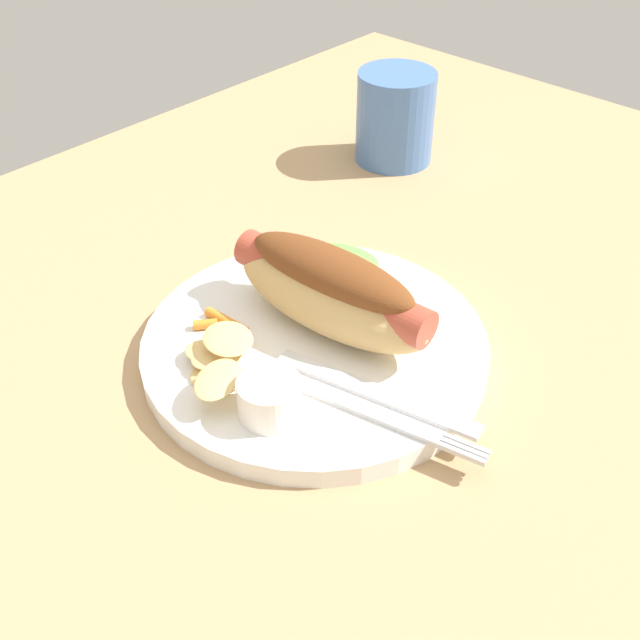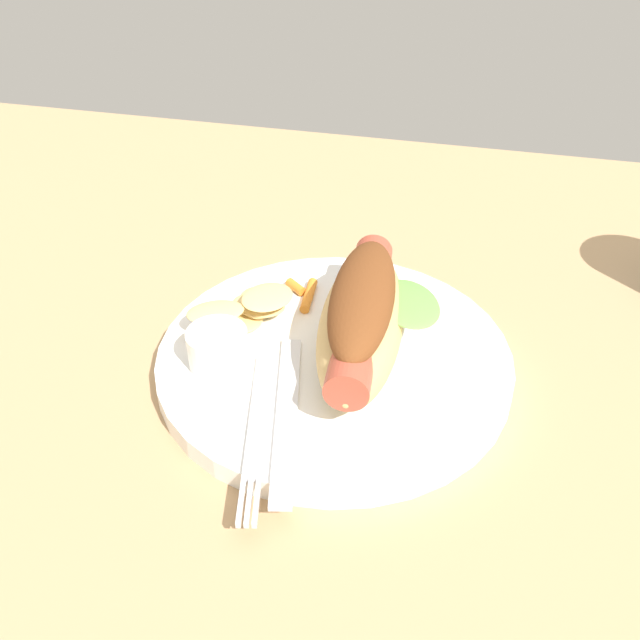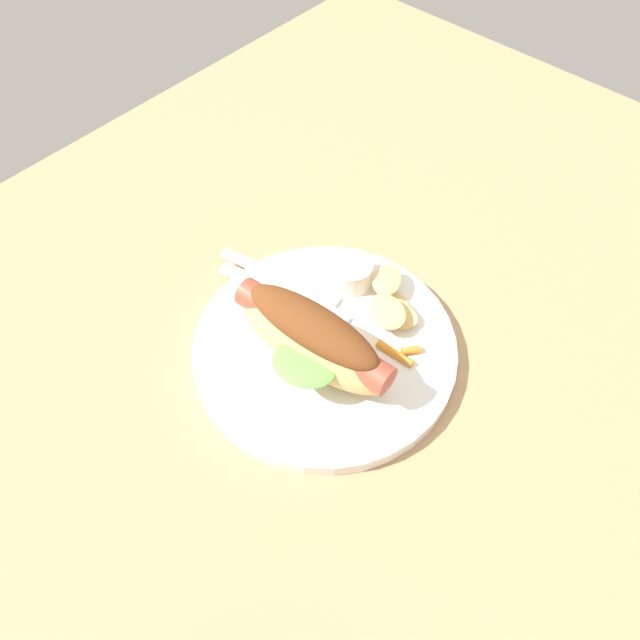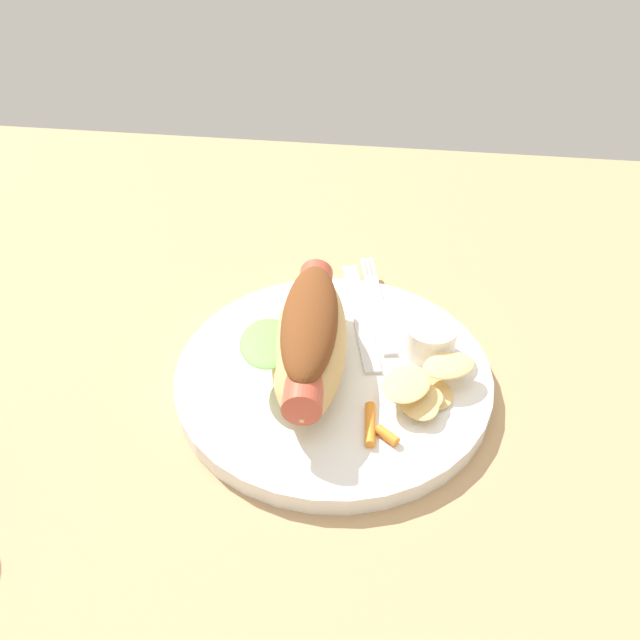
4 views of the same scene
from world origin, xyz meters
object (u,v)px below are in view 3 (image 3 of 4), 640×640
Objects in this scene: sauce_ramekin at (352,273)px; fork at (282,278)px; plate at (325,348)px; carrot_garnish at (400,353)px; hot_dog at (313,337)px; knife at (283,294)px; chips_pile at (391,305)px.

fork is (4.66, -5.70, -1.19)cm from sauce_ramekin.
plate is at bearing 22.29° from sauce_ramekin.
fork is 3.56× the size of carrot_garnish.
sauce_ramekin is 0.30× the size of fork.
knife is at bearing -29.62° from hot_dog.
fork is at bearing -109.08° from plate.
chips_pile reaches higher than carrot_garnish.
plate is 1.70× the size of knife.
hot_dog is 8.93cm from carrot_garnish.
hot_dog is 1.13× the size of knife.
hot_dog reaches higher than fork.
fork is 12.03cm from chips_pile.
sauce_ramekin is at bearing -136.31° from knife.
plate is 3.09× the size of chips_pile.
chips_pile reaches higher than fork.
plate is at bearing 154.80° from knife.
chips_pile is (-7.25, 2.37, 1.96)cm from plate.
hot_dog is 10.82cm from fork.
fork is at bearing -50.70° from sauce_ramekin.
sauce_ramekin reaches higher than knife.
hot_dog is (1.94, 0.17, 4.24)cm from plate.
fork is 0.94× the size of knife.
fork is at bearing -54.95° from knife.
hot_dog is at bearing -46.41° from carrot_garnish.
hot_dog is at bearing 141.67° from knife.
plate is 1.81× the size of fork.
hot_dog is at bearing -13.50° from chips_pile.
sauce_ramekin is 7.46cm from knife.
carrot_garnish reaches higher than fork.
sauce_ramekin is at bearing -153.35° from fork.
chips_pile is 2.09× the size of carrot_garnish.
sauce_ramekin is at bearing -94.90° from chips_pile.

